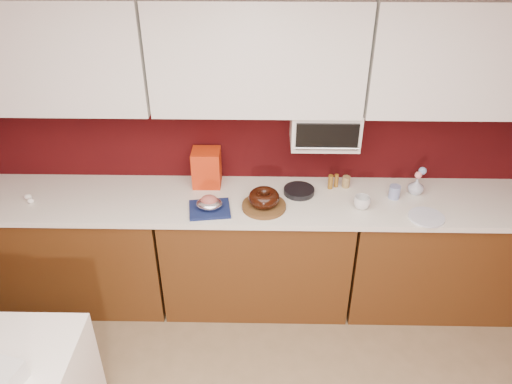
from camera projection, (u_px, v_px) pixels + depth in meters
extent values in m
cube|color=white|center=(238.00, 43.00, 0.94)|extent=(4.00, 4.50, 0.02)
cube|color=#370708|center=(257.00, 134.00, 3.51)|extent=(4.00, 0.02, 2.50)
cube|color=#542D10|center=(77.00, 250.00, 3.70)|extent=(1.31, 0.58, 0.86)
cube|color=#542D10|center=(257.00, 253.00, 3.68)|extent=(1.31, 0.58, 0.86)
cube|color=#542D10|center=(438.00, 255.00, 3.66)|extent=(1.31, 0.58, 0.86)
cube|color=white|center=(257.00, 202.00, 3.44)|extent=(4.00, 0.62, 0.04)
cube|color=white|center=(41.00, 55.00, 3.08)|extent=(1.31, 0.33, 0.70)
cube|color=white|center=(257.00, 56.00, 3.05)|extent=(1.31, 0.33, 0.70)
cube|color=white|center=(476.00, 57.00, 3.03)|extent=(1.31, 0.33, 0.70)
cube|color=white|center=(325.00, 126.00, 3.31)|extent=(0.45, 0.30, 0.25)
cube|color=black|center=(327.00, 137.00, 3.18)|extent=(0.40, 0.02, 0.18)
cylinder|color=silver|center=(327.00, 148.00, 3.21)|extent=(0.42, 0.02, 0.02)
cylinder|color=brown|center=(264.00, 206.00, 3.33)|extent=(0.38, 0.38, 0.03)
torus|color=black|center=(264.00, 198.00, 3.30)|extent=(0.24, 0.24, 0.08)
cube|color=#131D4A|center=(210.00, 209.00, 3.31)|extent=(0.30, 0.26, 0.02)
ellipsoid|color=white|center=(209.00, 204.00, 3.29)|extent=(0.20, 0.18, 0.06)
ellipsoid|color=#A8554D|center=(209.00, 200.00, 3.27)|extent=(0.11, 0.10, 0.07)
cube|color=#AF120B|center=(207.00, 168.00, 3.53)|extent=(0.20, 0.18, 0.27)
cylinder|color=black|center=(299.00, 191.00, 3.49)|extent=(0.24, 0.24, 0.04)
imported|color=silver|center=(362.00, 201.00, 3.31)|extent=(0.12, 0.12, 0.11)
cylinder|color=navy|center=(395.00, 192.00, 3.42)|extent=(0.09, 0.09, 0.09)
imported|color=#A9AFC0|center=(416.00, 185.00, 3.46)|extent=(0.09, 0.09, 0.13)
sphere|color=pink|center=(418.00, 175.00, 3.42)|extent=(0.05, 0.05, 0.05)
sphere|color=#829FD0|center=(423.00, 171.00, 3.42)|extent=(0.05, 0.05, 0.05)
cylinder|color=white|center=(426.00, 217.00, 3.24)|extent=(0.29, 0.29, 0.01)
cylinder|color=brown|center=(330.00, 182.00, 3.53)|extent=(0.04, 0.04, 0.11)
cylinder|color=olive|center=(346.00, 182.00, 3.55)|extent=(0.07, 0.07, 0.08)
ellipsoid|color=white|center=(31.00, 201.00, 3.38)|extent=(0.05, 0.04, 0.04)
ellipsoid|color=white|center=(28.00, 197.00, 3.42)|extent=(0.06, 0.05, 0.04)
cylinder|color=brown|center=(336.00, 181.00, 3.55)|extent=(0.04, 0.04, 0.10)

